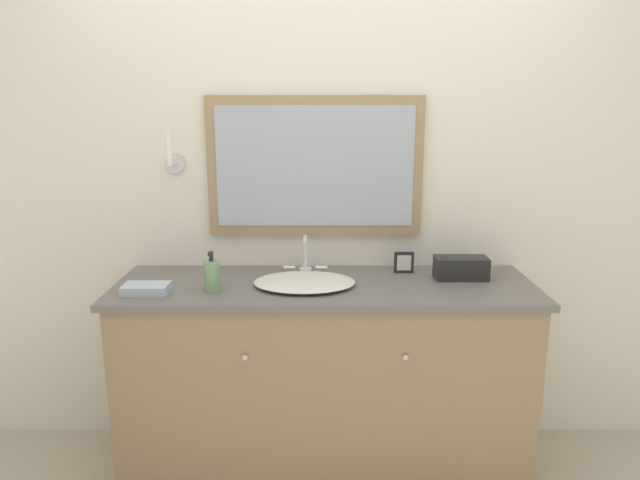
{
  "coord_description": "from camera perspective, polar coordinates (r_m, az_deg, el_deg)",
  "views": [
    {
      "loc": [
        -0.02,
        -2.11,
        1.69
      ],
      "look_at": [
        -0.03,
        0.31,
        1.11
      ],
      "focal_mm": 32.0,
      "sensor_mm": 36.0,
      "label": 1
    }
  ],
  "objects": [
    {
      "name": "sink_basin",
      "position": [
        2.51,
        -1.44,
        -4.12
      ],
      "size": [
        0.45,
        0.37,
        0.19
      ],
      "color": "silver",
      "rests_on": "vanity_counter"
    },
    {
      "name": "wall_back",
      "position": [
        2.77,
        0.55,
        4.99
      ],
      "size": [
        8.0,
        0.18,
        2.55
      ],
      "color": "silver",
      "rests_on": "ground_plane"
    },
    {
      "name": "appliance_box",
      "position": [
        2.67,
        14.06,
        -2.75
      ],
      "size": [
        0.24,
        0.11,
        0.1
      ],
      "color": "black",
      "rests_on": "vanity_counter"
    },
    {
      "name": "picture_frame",
      "position": [
        2.72,
        8.52,
        -2.24
      ],
      "size": [
        0.09,
        0.01,
        0.1
      ],
      "color": "black",
      "rests_on": "vanity_counter"
    },
    {
      "name": "soap_bottle",
      "position": [
        2.46,
        -10.62,
        -3.51
      ],
      "size": [
        0.07,
        0.07,
        0.18
      ],
      "color": "#709966",
      "rests_on": "vanity_counter"
    },
    {
      "name": "vanity_counter",
      "position": [
        2.71,
        0.58,
        -13.51
      ],
      "size": [
        1.86,
        0.59,
        0.91
      ],
      "color": "#937556",
      "rests_on": "ground_plane"
    },
    {
      "name": "hand_towel_near_sink",
      "position": [
        2.52,
        -16.87,
        -4.68
      ],
      "size": [
        0.19,
        0.12,
        0.04
      ],
      "color": "#A8B7C6",
      "rests_on": "vanity_counter"
    }
  ]
}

